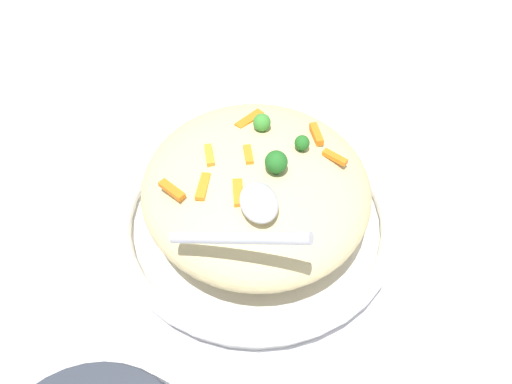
% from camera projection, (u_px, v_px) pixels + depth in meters
% --- Properties ---
extents(ground_plane, '(2.40, 2.40, 0.00)m').
position_uv_depth(ground_plane, '(256.00, 234.00, 0.76)').
color(ground_plane, silver).
extents(serving_bowl, '(0.35, 0.35, 0.05)m').
position_uv_depth(serving_bowl, '(256.00, 222.00, 0.74)').
color(serving_bowl, white).
rests_on(serving_bowl, ground_plane).
extents(pasta_mound, '(0.28, 0.27, 0.10)m').
position_uv_depth(pasta_mound, '(256.00, 188.00, 0.69)').
color(pasta_mound, '#DBC689').
rests_on(pasta_mound, serving_bowl).
extents(carrot_piece_0, '(0.03, 0.03, 0.01)m').
position_uv_depth(carrot_piece_0, '(335.00, 157.00, 0.66)').
color(carrot_piece_0, orange).
rests_on(carrot_piece_0, pasta_mound).
extents(carrot_piece_1, '(0.03, 0.01, 0.01)m').
position_uv_depth(carrot_piece_1, '(209.00, 156.00, 0.66)').
color(carrot_piece_1, orange).
rests_on(carrot_piece_1, pasta_mound).
extents(carrot_piece_2, '(0.04, 0.02, 0.01)m').
position_uv_depth(carrot_piece_2, '(203.00, 186.00, 0.63)').
color(carrot_piece_2, orange).
rests_on(carrot_piece_2, pasta_mound).
extents(carrot_piece_3, '(0.03, 0.01, 0.01)m').
position_uv_depth(carrot_piece_3, '(316.00, 134.00, 0.68)').
color(carrot_piece_3, orange).
rests_on(carrot_piece_3, pasta_mound).
extents(carrot_piece_4, '(0.03, 0.03, 0.01)m').
position_uv_depth(carrot_piece_4, '(172.00, 190.00, 0.63)').
color(carrot_piece_4, orange).
rests_on(carrot_piece_4, pasta_mound).
extents(carrot_piece_5, '(0.03, 0.04, 0.01)m').
position_uv_depth(carrot_piece_5, '(249.00, 120.00, 0.70)').
color(carrot_piece_5, orange).
rests_on(carrot_piece_5, pasta_mound).
extents(carrot_piece_6, '(0.03, 0.01, 0.01)m').
position_uv_depth(carrot_piece_6, '(248.00, 155.00, 0.65)').
color(carrot_piece_6, orange).
rests_on(carrot_piece_6, pasta_mound).
extents(carrot_piece_7, '(0.04, 0.01, 0.01)m').
position_uv_depth(carrot_piece_7, '(238.00, 193.00, 0.62)').
color(carrot_piece_7, orange).
rests_on(carrot_piece_7, pasta_mound).
extents(broccoli_floret_0, '(0.02, 0.02, 0.02)m').
position_uv_depth(broccoli_floret_0, '(262.00, 123.00, 0.68)').
color(broccoli_floret_0, '#377928').
rests_on(broccoli_floret_0, pasta_mound).
extents(broccoli_floret_1, '(0.03, 0.03, 0.03)m').
position_uv_depth(broccoli_floret_1, '(276.00, 162.00, 0.63)').
color(broccoli_floret_1, '#205B1C').
rests_on(broccoli_floret_1, pasta_mound).
extents(broccoli_floret_2, '(0.02, 0.02, 0.02)m').
position_uv_depth(broccoli_floret_2, '(302.00, 143.00, 0.66)').
color(broccoli_floret_2, '#205B1C').
rests_on(broccoli_floret_2, pasta_mound).
extents(serving_spoon, '(0.13, 0.13, 0.07)m').
position_uv_depth(serving_spoon, '(252.00, 213.00, 0.58)').
color(serving_spoon, '#B7B7BC').
rests_on(serving_spoon, pasta_mound).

